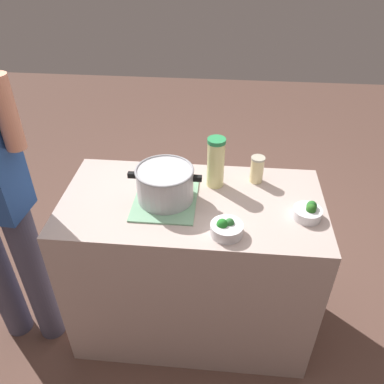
{
  "coord_description": "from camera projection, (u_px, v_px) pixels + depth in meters",
  "views": [
    {
      "loc": [
        -0.13,
        1.44,
        2.0
      ],
      "look_at": [
        0.0,
        0.0,
        0.94
      ],
      "focal_mm": 36.77,
      "sensor_mm": 36.0,
      "label": 1
    }
  ],
  "objects": [
    {
      "name": "ground_plane",
      "position": [
        192.0,
        318.0,
        2.35
      ],
      "size": [
        8.0,
        8.0,
        0.0
      ],
      "primitive_type": "plane",
      "color": "brown"
    },
    {
      "name": "counter_slab",
      "position": [
        192.0,
        267.0,
        2.09
      ],
      "size": [
        1.23,
        0.63,
        0.89
      ],
      "primitive_type": "cube",
      "color": "#B9A39A",
      "rests_on": "ground_plane"
    },
    {
      "name": "dish_cloth",
      "position": [
        166.0,
        199.0,
        1.83
      ],
      "size": [
        0.29,
        0.36,
        0.01
      ],
      "primitive_type": "cube",
      "color": "#7BAF8A",
      "rests_on": "counter_slab"
    },
    {
      "name": "cooking_pot",
      "position": [
        165.0,
        184.0,
        1.78
      ],
      "size": [
        0.34,
        0.27,
        0.16
      ],
      "color": "#B7B7BC",
      "rests_on": "dish_cloth"
    },
    {
      "name": "lemonade_pitcher",
      "position": [
        216.0,
        162.0,
        1.86
      ],
      "size": [
        0.09,
        0.09,
        0.25
      ],
      "color": "#EDE795",
      "rests_on": "counter_slab"
    },
    {
      "name": "mason_jar",
      "position": [
        257.0,
        169.0,
        1.92
      ],
      "size": [
        0.07,
        0.07,
        0.14
      ],
      "color": "beige",
      "rests_on": "counter_slab"
    },
    {
      "name": "broccoli_bowl_front",
      "position": [
        226.0,
        228.0,
        1.63
      ],
      "size": [
        0.14,
        0.14,
        0.08
      ],
      "color": "silver",
      "rests_on": "counter_slab"
    },
    {
      "name": "broccoli_bowl_center",
      "position": [
        308.0,
        212.0,
        1.71
      ],
      "size": [
        0.13,
        0.13,
        0.08
      ],
      "color": "silver",
      "rests_on": "counter_slab"
    }
  ]
}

